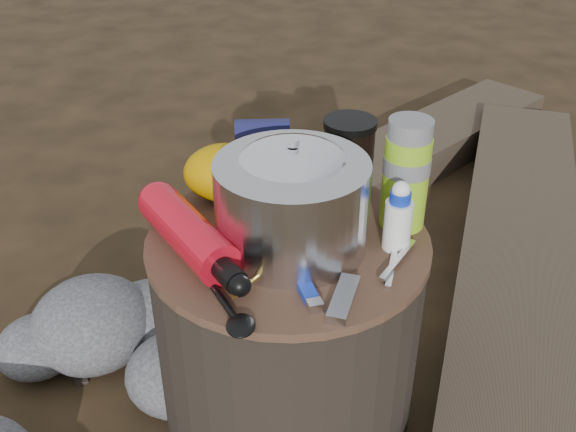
{
  "coord_description": "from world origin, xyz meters",
  "views": [
    {
      "loc": [
        -0.03,
        -0.94,
        1.07
      ],
      "look_at": [
        0.0,
        0.0,
        0.48
      ],
      "focal_mm": 42.33,
      "sensor_mm": 36.0,
      "label": 1
    }
  ],
  "objects_px": {
    "camping_pot": "(293,193)",
    "thermos": "(406,175)",
    "log_main": "(518,261)",
    "travel_mug": "(349,156)",
    "stump": "(288,336)",
    "fuel_bottle": "(188,232)"
  },
  "relations": [
    {
      "from": "camping_pot",
      "to": "thermos",
      "type": "xyz_separation_m",
      "value": [
        0.19,
        0.04,
        0.01
      ]
    },
    {
      "from": "log_main",
      "to": "camping_pot",
      "type": "xyz_separation_m",
      "value": [
        -0.58,
        -0.42,
        0.45
      ]
    },
    {
      "from": "log_main",
      "to": "travel_mug",
      "type": "height_order",
      "value": "travel_mug"
    },
    {
      "from": "stump",
      "to": "thermos",
      "type": "distance_m",
      "value": 0.37
    },
    {
      "from": "fuel_bottle",
      "to": "thermos",
      "type": "distance_m",
      "value": 0.37
    },
    {
      "from": "stump",
      "to": "travel_mug",
      "type": "xyz_separation_m",
      "value": [
        0.12,
        0.16,
        0.29
      ]
    },
    {
      "from": "camping_pot",
      "to": "travel_mug",
      "type": "relative_size",
      "value": 1.24
    },
    {
      "from": "log_main",
      "to": "camping_pot",
      "type": "distance_m",
      "value": 0.85
    },
    {
      "from": "stump",
      "to": "travel_mug",
      "type": "relative_size",
      "value": 3.44
    },
    {
      "from": "camping_pot",
      "to": "fuel_bottle",
      "type": "distance_m",
      "value": 0.18
    },
    {
      "from": "log_main",
      "to": "thermos",
      "type": "distance_m",
      "value": 0.72
    },
    {
      "from": "stump",
      "to": "log_main",
      "type": "relative_size",
      "value": 0.28
    },
    {
      "from": "thermos",
      "to": "log_main",
      "type": "bearing_deg",
      "value": 44.11
    },
    {
      "from": "thermos",
      "to": "travel_mug",
      "type": "height_order",
      "value": "thermos"
    },
    {
      "from": "stump",
      "to": "fuel_bottle",
      "type": "height_order",
      "value": "fuel_bottle"
    },
    {
      "from": "camping_pot",
      "to": "travel_mug",
      "type": "distance_m",
      "value": 0.19
    },
    {
      "from": "camping_pot",
      "to": "thermos",
      "type": "height_order",
      "value": "thermos"
    },
    {
      "from": "thermos",
      "to": "travel_mug",
      "type": "distance_m",
      "value": 0.15
    },
    {
      "from": "log_main",
      "to": "fuel_bottle",
      "type": "bearing_deg",
      "value": -129.99
    },
    {
      "from": "stump",
      "to": "camping_pot",
      "type": "relative_size",
      "value": 2.76
    },
    {
      "from": "camping_pot",
      "to": "fuel_bottle",
      "type": "xyz_separation_m",
      "value": [
        -0.17,
        -0.04,
        -0.05
      ]
    },
    {
      "from": "camping_pot",
      "to": "travel_mug",
      "type": "bearing_deg",
      "value": 55.89
    }
  ]
}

